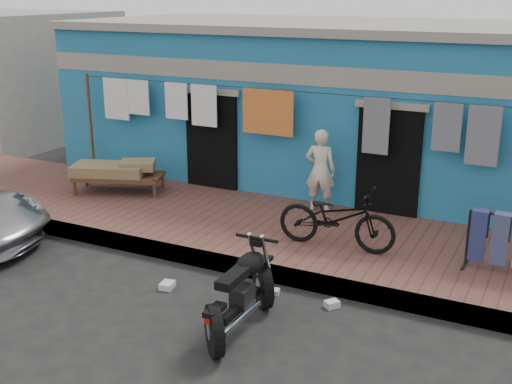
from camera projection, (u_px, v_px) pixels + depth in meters
name	position (u px, v px, depth m)	size (l,w,h in m)	color
ground	(185.00, 322.00, 8.06)	(80.00, 80.00, 0.00)	black
sidewalk	(283.00, 235.00, 10.58)	(28.00, 3.00, 0.25)	brown
curb	(242.00, 267.00, 9.34)	(28.00, 0.10, 0.25)	gray
building	(362.00, 104.00, 13.51)	(12.20, 5.20, 3.36)	#24638B
clothesline	(290.00, 119.00, 11.33)	(10.06, 0.06, 2.10)	brown
seated_person	(320.00, 170.00, 11.18)	(0.53, 0.35, 1.46)	beige
bicycle	(337.00, 211.00, 9.58)	(0.63, 1.79, 1.16)	black
motorcycle	(240.00, 290.00, 7.74)	(0.60, 1.64, 1.06)	black
charpoy	(119.00, 177.00, 12.32)	(1.93, 1.39, 0.59)	brown
litter_a	(273.00, 292.00, 8.79)	(0.16, 0.13, 0.07)	silver
litter_b	(332.00, 304.00, 8.42)	(0.18, 0.14, 0.09)	silver
litter_c	(167.00, 285.00, 8.96)	(0.22, 0.17, 0.09)	silver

